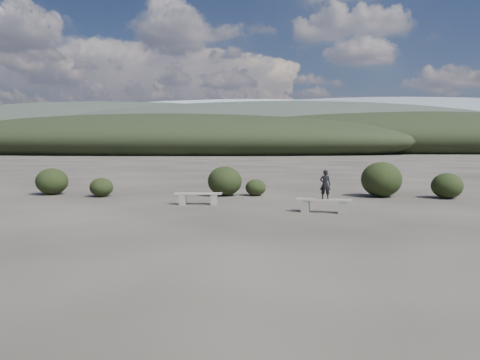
{
  "coord_description": "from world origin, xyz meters",
  "views": [
    {
      "loc": [
        1.08,
        -10.6,
        2.19
      ],
      "look_at": [
        -0.06,
        3.5,
        1.1
      ],
      "focal_mm": 35.0,
      "sensor_mm": 36.0,
      "label": 1
    }
  ],
  "objects": [
    {
      "name": "bench_left",
      "position": [
        -1.78,
        6.03,
        0.26
      ],
      "size": [
        1.74,
        0.49,
        0.43
      ],
      "rotation": [
        0.0,
        0.0,
        0.08
      ],
      "color": "slate",
      "rests_on": "ground"
    },
    {
      "name": "ground",
      "position": [
        0.0,
        0.0,
        0.0
      ],
      "size": [
        1200.0,
        1200.0,
        0.0
      ],
      "primitive_type": "plane",
      "color": "#2A2621",
      "rests_on": "ground"
    },
    {
      "name": "shrub_f",
      "position": [
        -8.68,
        8.86,
        0.57
      ],
      "size": [
        1.35,
        1.35,
        1.15
      ],
      "primitive_type": "ellipsoid",
      "color": "black",
      "rests_on": "ground"
    },
    {
      "name": "bench_right",
      "position": [
        2.55,
        4.38,
        0.27
      ],
      "size": [
        1.79,
        0.69,
        0.44
      ],
      "rotation": [
        0.0,
        0.0,
        -0.19
      ],
      "color": "slate",
      "rests_on": "ground"
    },
    {
      "name": "mountain_ridges",
      "position": [
        -7.48,
        339.06,
        10.84
      ],
      "size": [
        500.0,
        400.0,
        56.0
      ],
      "color": "black",
      "rests_on": "ground"
    },
    {
      "name": "shrub_e",
      "position": [
        7.88,
        8.73,
        0.51
      ],
      "size": [
        1.23,
        1.23,
        1.03
      ],
      "primitive_type": "ellipsoid",
      "color": "black",
      "rests_on": "ground"
    },
    {
      "name": "shrub_c",
      "position": [
        0.15,
        9.11,
        0.35
      ],
      "size": [
        0.88,
        0.88,
        0.7
      ],
      "primitive_type": "ellipsoid",
      "color": "black",
      "rests_on": "ground"
    },
    {
      "name": "shrub_b",
      "position": [
        -1.16,
        9.01,
        0.62
      ],
      "size": [
        1.46,
        1.46,
        1.25
      ],
      "primitive_type": "ellipsoid",
      "color": "black",
      "rests_on": "ground"
    },
    {
      "name": "shrub_d",
      "position": [
        5.36,
        9.1,
        0.73
      ],
      "size": [
        1.66,
        1.66,
        1.45
      ],
      "primitive_type": "ellipsoid",
      "color": "black",
      "rests_on": "ground"
    },
    {
      "name": "shrub_a",
      "position": [
        -6.24,
        8.22,
        0.39
      ],
      "size": [
        0.96,
        0.96,
        0.79
      ],
      "primitive_type": "ellipsoid",
      "color": "black",
      "rests_on": "ground"
    },
    {
      "name": "seated_person",
      "position": [
        2.59,
        4.37,
        0.91
      ],
      "size": [
        0.38,
        0.29,
        0.94
      ],
      "primitive_type": "imported",
      "rotation": [
        0.0,
        0.0,
        2.94
      ],
      "color": "black",
      "rests_on": "bench_right"
    }
  ]
}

